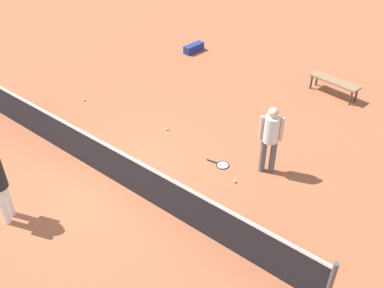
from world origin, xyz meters
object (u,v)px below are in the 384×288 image
Objects in this scene: equipment_bag at (194,48)px; tennis_ball_by_net at (235,181)px; courtside_bench at (335,82)px; tennis_ball_near_player at (167,129)px; tennis_ball_midcourt at (84,100)px; player_near_side at (271,135)px; tennis_racket_near_player at (222,165)px.

tennis_ball_by_net is at bearing 135.59° from equipment_bag.
courtside_bench reaches higher than equipment_bag.
tennis_ball_midcourt is (2.91, 0.36, 0.00)m from tennis_ball_near_player.
equipment_bag reaches higher than tennis_ball_midcourt.
courtside_bench is 5.20m from equipment_bag.
player_near_side reaches higher than tennis_ball_near_player.
tennis_racket_near_player is 9.12× the size of tennis_ball_near_player.
tennis_ball_by_net is at bearing 166.37° from tennis_ball_near_player.
equipment_bag is (-0.33, -4.79, 0.11)m from tennis_ball_midcourt.
equipment_bag reaches higher than tennis_ball_near_player.
tennis_ball_near_player is at bearing 60.02° from courtside_bench.
equipment_bag is (4.57, -4.74, 0.13)m from tennis_racket_near_player.
tennis_ball_by_net is 5.50m from tennis_ball_midcourt.
courtside_bench is at bearing -97.40° from tennis_racket_near_player.
tennis_ball_midcourt is 0.08× the size of equipment_bag.
tennis_ball_by_net is 0.04× the size of courtside_bench.
tennis_ball_by_net is 5.17m from courtside_bench.
tennis_racket_near_player is 9.12× the size of tennis_ball_by_net.
tennis_ball_near_player is 1.00× the size of tennis_ball_midcourt.
player_near_side is 25.76× the size of tennis_ball_by_net.
tennis_ball_midcourt is at bearing 5.20° from player_near_side.
player_near_side is 3.07m from tennis_ball_near_player.
tennis_ball_midcourt is 0.04× the size of courtside_bench.
tennis_racket_near_player is 9.12× the size of tennis_ball_midcourt.
tennis_ball_midcourt is at bearing 41.51° from courtside_bench.
tennis_ball_midcourt is (5.49, -0.27, 0.00)m from tennis_ball_by_net.
tennis_ball_near_player is at bearing 120.24° from equipment_bag.
tennis_ball_midcourt is 4.80m from equipment_bag.
tennis_ball_midcourt is (5.82, 0.53, -0.98)m from player_near_side.
tennis_racket_near_player is 4.90m from courtside_bench.
player_near_side is at bearing -112.49° from tennis_ball_by_net.
player_near_side is 25.76× the size of tennis_ball_near_player.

